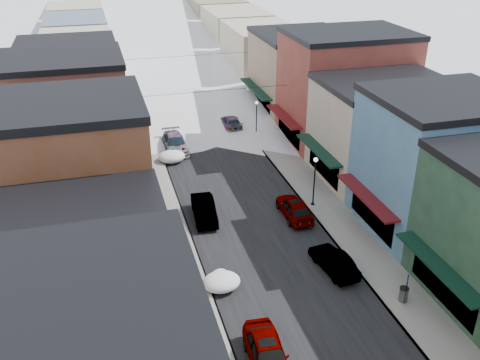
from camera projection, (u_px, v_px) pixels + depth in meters
road at (178, 93)px, 72.47m from camera, size 10.00×160.00×0.01m
sidewalk_left at (129, 97)px, 70.86m from camera, size 3.20×160.00×0.15m
sidewalk_right at (225, 89)px, 74.01m from camera, size 3.20×160.00×0.15m
curb_left at (140, 96)px, 71.23m from camera, size 0.10×160.00×0.15m
curb_right at (214, 90)px, 73.64m from camera, size 0.10×160.00×0.15m
bldg_l_cream at (68, 301)px, 26.24m from camera, size 11.30×8.20×9.50m
bldg_l_brick_near at (57, 201)px, 32.34m from camera, size 12.30×8.20×12.50m
bldg_l_grayblue at (71, 168)px, 40.57m from camera, size 11.30×9.20×9.00m
bldg_l_brick_far at (58, 118)px, 47.65m from camera, size 13.30×9.20×11.00m
bldg_l_tan at (71, 90)px, 56.74m from camera, size 11.30×11.20×10.00m
bldg_r_blue at (438, 163)px, 39.65m from camera, size 11.30×9.20×10.50m
bldg_r_cream at (382, 129)px, 47.86m from camera, size 12.30×9.20×9.00m
bldg_r_brick_far at (345, 87)px, 55.18m from camera, size 13.30×9.20×11.50m
bldg_r_tan at (300, 73)px, 64.01m from camera, size 11.30×11.20×9.50m
distant_blocks at (154, 31)px, 90.52m from camera, size 34.00×55.00×8.00m
overhead_cables at (194, 72)px, 58.92m from camera, size 16.40×15.04×0.04m
car_silver_sedan at (268, 354)px, 28.39m from camera, size 2.29×5.09×1.70m
car_dark_hatch at (204, 210)px, 42.37m from camera, size 2.01×4.88×1.57m
car_silver_wagon at (175, 143)px, 54.62m from camera, size 2.25×5.53×1.60m
car_green_sedan at (334, 262)px, 36.16m from camera, size 2.08×4.55×1.45m
car_gray_suv at (294, 208)px, 42.58m from camera, size 1.97×4.80×1.63m
car_black_sedan at (230, 122)px, 60.35m from camera, size 2.10×5.02×1.45m
car_lane_silver at (164, 93)px, 70.25m from camera, size 1.75×4.09×1.38m
car_lane_white at (180, 70)px, 80.34m from camera, size 2.77×5.31×1.43m
parking_sign at (407, 287)px, 32.58m from camera, size 0.14×0.28×2.19m
trash_can at (404, 294)px, 33.15m from camera, size 0.58×0.58×0.99m
streetlamp_near at (315, 175)px, 43.23m from camera, size 0.35×0.35×4.27m
streetlamp_far at (256, 114)px, 57.22m from camera, size 0.32×0.32×3.88m
snow_pile_mid at (221, 281)px, 34.60m from camera, size 2.47×2.72×1.04m
snow_pile_far at (172, 156)px, 52.29m from camera, size 2.64×2.82×1.12m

